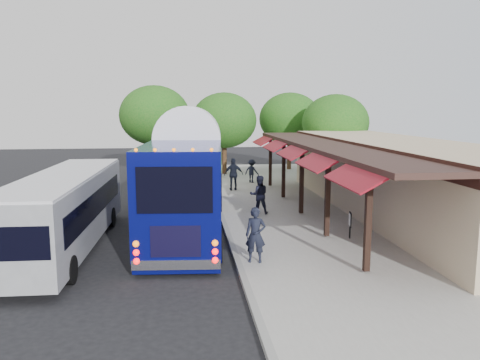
{
  "coord_description": "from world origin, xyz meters",
  "views": [
    {
      "loc": [
        -1.65,
        -17.07,
        5.11
      ],
      "look_at": [
        0.92,
        4.33,
        1.8
      ],
      "focal_mm": 35.0,
      "sensor_mm": 36.0,
      "label": 1
    }
  ],
  "objects_px": {
    "coach_bus": "(189,176)",
    "ped_d": "(252,171)",
    "city_bus": "(66,208)",
    "ped_b": "(259,195)",
    "sign_board": "(350,221)",
    "ped_c": "(234,174)",
    "ped_a": "(256,235)"
  },
  "relations": [
    {
      "from": "coach_bus",
      "to": "sign_board",
      "type": "height_order",
      "value": "coach_bus"
    },
    {
      "from": "city_bus",
      "to": "ped_a",
      "type": "relative_size",
      "value": 5.74
    },
    {
      "from": "ped_d",
      "to": "ped_a",
      "type": "bearing_deg",
      "value": 116.99
    },
    {
      "from": "city_bus",
      "to": "ped_b",
      "type": "height_order",
      "value": "city_bus"
    },
    {
      "from": "ped_c",
      "to": "sign_board",
      "type": "relative_size",
      "value": 1.93
    },
    {
      "from": "ped_a",
      "to": "coach_bus",
      "type": "bearing_deg",
      "value": 123.75
    },
    {
      "from": "coach_bus",
      "to": "city_bus",
      "type": "distance_m",
      "value": 5.35
    },
    {
      "from": "ped_c",
      "to": "sign_board",
      "type": "xyz_separation_m",
      "value": [
        3.3,
        -11.22,
        -0.29
      ]
    },
    {
      "from": "coach_bus",
      "to": "ped_d",
      "type": "bearing_deg",
      "value": 72.9
    },
    {
      "from": "coach_bus",
      "to": "ped_a",
      "type": "distance_m",
      "value": 6.01
    },
    {
      "from": "ped_a",
      "to": "sign_board",
      "type": "height_order",
      "value": "ped_a"
    },
    {
      "from": "ped_d",
      "to": "sign_board",
      "type": "xyz_separation_m",
      "value": [
        1.77,
        -14.1,
        -0.09
      ]
    },
    {
      "from": "ped_a",
      "to": "ped_c",
      "type": "relative_size",
      "value": 0.92
    },
    {
      "from": "sign_board",
      "to": "ped_c",
      "type": "bearing_deg",
      "value": 118.68
    },
    {
      "from": "city_bus",
      "to": "ped_d",
      "type": "distance_m",
      "value": 16.32
    },
    {
      "from": "coach_bus",
      "to": "ped_c",
      "type": "bearing_deg",
      "value": 75.38
    },
    {
      "from": "city_bus",
      "to": "ped_a",
      "type": "bearing_deg",
      "value": -21.04
    },
    {
      "from": "coach_bus",
      "to": "ped_a",
      "type": "relative_size",
      "value": 7.23
    },
    {
      "from": "ped_d",
      "to": "sign_board",
      "type": "relative_size",
      "value": 1.54
    },
    {
      "from": "sign_board",
      "to": "city_bus",
      "type": "bearing_deg",
      "value": -169.82
    },
    {
      "from": "coach_bus",
      "to": "ped_a",
      "type": "height_order",
      "value": "coach_bus"
    },
    {
      "from": "ped_a",
      "to": "ped_c",
      "type": "distance_m",
      "value": 13.58
    },
    {
      "from": "sign_board",
      "to": "ped_a",
      "type": "bearing_deg",
      "value": -137.59
    },
    {
      "from": "city_bus",
      "to": "sign_board",
      "type": "relative_size",
      "value": 10.21
    },
    {
      "from": "sign_board",
      "to": "coach_bus",
      "type": "bearing_deg",
      "value": 164.6
    },
    {
      "from": "ped_b",
      "to": "ped_c",
      "type": "xyz_separation_m",
      "value": [
        -0.51,
        6.59,
        0.07
      ]
    },
    {
      "from": "ped_c",
      "to": "ped_b",
      "type": "bearing_deg",
      "value": 94.43
    },
    {
      "from": "city_bus",
      "to": "ped_c",
      "type": "height_order",
      "value": "city_bus"
    },
    {
      "from": "ped_b",
      "to": "ped_d",
      "type": "relative_size",
      "value": 1.17
    },
    {
      "from": "city_bus",
      "to": "ped_a",
      "type": "distance_m",
      "value": 7.12
    },
    {
      "from": "ped_a",
      "to": "sign_board",
      "type": "relative_size",
      "value": 1.78
    },
    {
      "from": "coach_bus",
      "to": "ped_b",
      "type": "relative_size",
      "value": 7.14
    }
  ]
}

